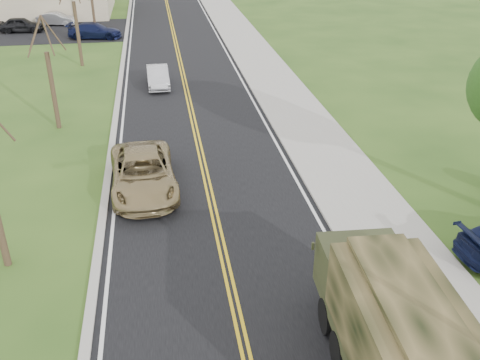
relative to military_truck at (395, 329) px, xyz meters
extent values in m
cube|color=black|center=(-3.19, 36.58, -1.81)|extent=(8.00, 120.00, 0.01)
cube|color=#9E998E|center=(0.96, 36.58, -1.76)|extent=(0.30, 120.00, 0.12)
cube|color=#9E998E|center=(2.71, 36.58, -1.77)|extent=(3.20, 120.00, 0.10)
cube|color=#9E998E|center=(-7.34, 36.58, -1.77)|extent=(0.30, 120.00, 0.10)
cylinder|color=#38281C|center=(-10.19, 18.58, 0.16)|extent=(0.24, 0.24, 3.96)
cylinder|color=#38281C|center=(-9.74, 18.70, 3.02)|extent=(0.96, 0.32, 1.79)
cylinder|color=#38281C|center=(-10.16, 19.16, 2.94)|extent=(0.12, 1.22, 1.65)
cylinder|color=#38281C|center=(-10.62, 18.75, 3.02)|extent=(0.93, 0.41, 1.79)
cylinder|color=#38281C|center=(-10.56, 18.13, 2.94)|extent=(0.75, 0.99, 1.67)
cylinder|color=#38281C|center=(-9.94, 18.19, 3.02)|extent=(0.55, 0.85, 1.80)
cylinder|color=#38281C|center=(-10.19, 30.58, 0.40)|extent=(0.24, 0.24, 4.44)
cylinder|color=#38281C|center=(-10.19, 42.58, 0.22)|extent=(0.24, 0.24, 4.08)
cube|color=black|center=(-13.19, 42.58, -1.81)|extent=(18.00, 10.00, 0.02)
cylinder|color=black|center=(-0.90, 0.79, -1.32)|extent=(0.37, 1.01, 0.99)
cylinder|color=black|center=(0.98, 0.69, -1.32)|extent=(0.37, 1.01, 0.99)
cylinder|color=black|center=(-0.84, 2.05, -1.32)|extent=(0.37, 1.01, 0.99)
cylinder|color=black|center=(1.05, 1.94, -1.32)|extent=(0.37, 1.01, 0.99)
cube|color=#33371E|center=(0.01, 0.20, -0.87)|extent=(2.50, 6.41, 0.32)
cube|color=#33371E|center=(0.13, 2.49, -0.11)|extent=(2.25, 1.82, 1.26)
cube|color=black|center=(0.18, 3.30, 0.07)|extent=(1.98, 0.18, 0.63)
cube|color=black|center=(-0.03, -0.57, 0.30)|extent=(2.50, 4.89, 1.80)
cube|color=black|center=(-0.03, -0.57, 1.24)|extent=(1.70, 4.84, 0.23)
imported|color=#958154|center=(-5.79, 11.03, -1.06)|extent=(2.84, 5.63, 1.53)
imported|color=silver|center=(-4.89, 24.85, -1.19)|extent=(1.43, 3.82, 1.25)
imported|color=black|center=(-16.61, 42.75, -1.16)|extent=(3.98, 1.82, 1.33)
imported|color=#B4B5BA|center=(-13.92, 45.42, -1.22)|extent=(3.83, 2.01, 1.20)
imported|color=#0E1435|center=(-9.92, 39.20, -1.17)|extent=(4.71, 2.46, 1.30)
camera|label=1|loc=(-4.96, -8.58, 8.68)|focal=40.00mm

